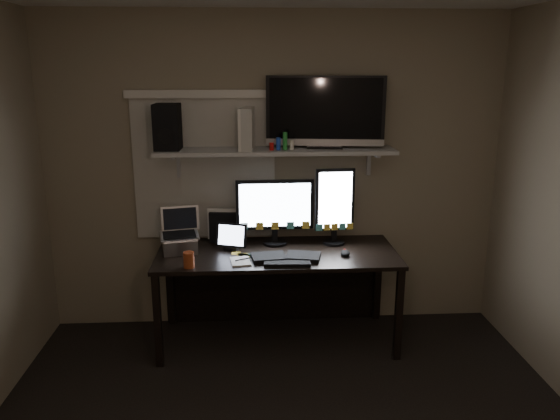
{
  "coord_description": "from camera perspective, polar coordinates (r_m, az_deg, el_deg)",
  "views": [
    {
      "loc": [
        -0.2,
        -2.46,
        2.09
      ],
      "look_at": [
        0.01,
        1.25,
        1.1
      ],
      "focal_mm": 35.0,
      "sensor_mm": 36.0,
      "label": 1
    }
  ],
  "objects": [
    {
      "name": "tv",
      "position": [
        4.17,
        4.76,
        10.13
      ],
      "size": [
        0.9,
        0.27,
        0.53
      ],
      "primitive_type": "cube",
      "rotation": [
        0.0,
        0.0,
        -0.13
      ],
      "color": "black",
      "rests_on": "wall_shelf"
    },
    {
      "name": "window_blinds",
      "position": [
        4.33,
        -7.88,
        4.24
      ],
      "size": [
        1.1,
        0.02,
        1.1
      ],
      "primitive_type": "cube",
      "color": "beige",
      "rests_on": "back_wall"
    },
    {
      "name": "cup",
      "position": [
        3.84,
        -9.5,
        -5.16
      ],
      "size": [
        0.09,
        0.09,
        0.11
      ],
      "primitive_type": "cylinder",
      "rotation": [
        0.0,
        0.0,
        -0.14
      ],
      "color": "#8D3819",
      "rests_on": "desk"
    },
    {
      "name": "back_wall",
      "position": [
        4.34,
        -0.58,
        3.75
      ],
      "size": [
        3.6,
        0.0,
        3.6
      ],
      "primitive_type": "plane",
      "rotation": [
        1.57,
        0.0,
        0.0
      ],
      "color": "#81745D",
      "rests_on": "floor"
    },
    {
      "name": "monitor_portrait",
      "position": [
        4.24,
        5.73,
        0.4
      ],
      "size": [
        0.31,
        0.08,
        0.61
      ],
      "primitive_type": "cube",
      "rotation": [
        0.0,
        0.0,
        0.08
      ],
      "color": "black",
      "rests_on": "desk"
    },
    {
      "name": "monitor_landscape",
      "position": [
        4.22,
        -0.54,
        -0.15
      ],
      "size": [
        0.6,
        0.08,
        0.53
      ],
      "primitive_type": "cube",
      "rotation": [
        0.0,
        0.0,
        0.02
      ],
      "color": "black",
      "rests_on": "desk"
    },
    {
      "name": "wall_shelf",
      "position": [
        4.14,
        -0.47,
        6.2
      ],
      "size": [
        1.8,
        0.35,
        0.03
      ],
      "primitive_type": "cube",
      "color": "#A5A5A1",
      "rests_on": "back_wall"
    },
    {
      "name": "keyboard",
      "position": [
        3.97,
        0.63,
        -4.93
      ],
      "size": [
        0.51,
        0.22,
        0.03
      ],
      "primitive_type": "cube",
      "rotation": [
        0.0,
        0.0,
        -0.04
      ],
      "color": "black",
      "rests_on": "desk"
    },
    {
      "name": "mouse",
      "position": [
        4.06,
        6.83,
        -4.49
      ],
      "size": [
        0.07,
        0.11,
        0.04
      ],
      "primitive_type": "ellipsoid",
      "rotation": [
        0.0,
        0.0,
        -0.05
      ],
      "color": "black",
      "rests_on": "desk"
    },
    {
      "name": "notepad",
      "position": [
        3.92,
        -4.15,
        -5.37
      ],
      "size": [
        0.16,
        0.2,
        0.01
      ],
      "primitive_type": "cube",
      "rotation": [
        0.0,
        0.0,
        0.13
      ],
      "color": "white",
      "rests_on": "desk"
    },
    {
      "name": "bottles",
      "position": [
        4.04,
        0.18,
        7.15
      ],
      "size": [
        0.21,
        0.06,
        0.13
      ],
      "primitive_type": null,
      "rotation": [
        0.0,
        0.0,
        0.07
      ],
      "color": "#A50F0C",
      "rests_on": "wall_shelf"
    },
    {
      "name": "sticky_notes",
      "position": [
        4.03,
        -2.85,
        -4.82
      ],
      "size": [
        0.34,
        0.29,
        0.0
      ],
      "primitive_type": null,
      "rotation": [
        0.0,
        0.0,
        0.3
      ],
      "color": "yellow",
      "rests_on": "desk"
    },
    {
      "name": "game_console",
      "position": [
        4.09,
        -3.52,
        8.46
      ],
      "size": [
        0.12,
        0.27,
        0.31
      ],
      "primitive_type": "cube",
      "rotation": [
        0.0,
        0.0,
        -0.17
      ],
      "color": "beige",
      "rests_on": "wall_shelf"
    },
    {
      "name": "file_sorter",
      "position": [
        4.34,
        -5.95,
        -1.63
      ],
      "size": [
        0.22,
        0.12,
        0.26
      ],
      "primitive_type": "cube",
      "rotation": [
        0.0,
        0.0,
        -0.14
      ],
      "color": "black",
      "rests_on": "desk"
    },
    {
      "name": "laptop",
      "position": [
        4.14,
        -10.5,
        -2.23
      ],
      "size": [
        0.33,
        0.28,
        0.32
      ],
      "primitive_type": "cube",
      "rotation": [
        0.0,
        0.0,
        0.21
      ],
      "color": "#A2A3A7",
      "rests_on": "desk"
    },
    {
      "name": "desk",
      "position": [
        4.3,
        -0.39,
        -6.07
      ],
      "size": [
        1.8,
        0.75,
        0.73
      ],
      "color": "black",
      "rests_on": "floor"
    },
    {
      "name": "tablet",
      "position": [
        4.15,
        -5.12,
        -2.78
      ],
      "size": [
        0.26,
        0.17,
        0.21
      ],
      "primitive_type": "cube",
      "rotation": [
        0.0,
        0.0,
        -0.33
      ],
      "color": "black",
      "rests_on": "desk"
    },
    {
      "name": "speaker",
      "position": [
        4.16,
        -11.68,
        8.5
      ],
      "size": [
        0.19,
        0.23,
        0.34
      ],
      "primitive_type": "cube",
      "rotation": [
        0.0,
        0.0,
        -0.03
      ],
      "color": "black",
      "rests_on": "wall_shelf"
    }
  ]
}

